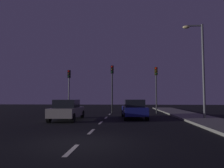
% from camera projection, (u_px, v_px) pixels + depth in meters
% --- Properties ---
extents(ground_plane, '(80.00, 80.00, 0.00)m').
position_uv_depth(ground_plane, '(102.00, 122.00, 14.93)').
color(ground_plane, black).
extents(sidewalk_curb_right, '(3.00, 40.00, 0.15)m').
position_uv_depth(sidewalk_curb_right, '(210.00, 122.00, 14.41)').
color(sidewalk_curb_right, gray).
rests_on(sidewalk_curb_right, ground_plane).
extents(lane_stripe_nearest, '(0.16, 1.60, 0.01)m').
position_uv_depth(lane_stripe_nearest, '(72.00, 150.00, 6.77)').
color(lane_stripe_nearest, silver).
rests_on(lane_stripe_nearest, ground_plane).
extents(lane_stripe_second, '(0.16, 1.60, 0.01)m').
position_uv_depth(lane_stripe_second, '(91.00, 131.00, 10.55)').
color(lane_stripe_second, silver).
rests_on(lane_stripe_second, ground_plane).
extents(lane_stripe_third, '(0.16, 1.60, 0.01)m').
position_uv_depth(lane_stripe_third, '(101.00, 123.00, 14.34)').
color(lane_stripe_third, silver).
rests_on(lane_stripe_third, ground_plane).
extents(lane_stripe_fourth, '(0.16, 1.60, 0.01)m').
position_uv_depth(lane_stripe_fourth, '(106.00, 118.00, 18.12)').
color(lane_stripe_fourth, silver).
rests_on(lane_stripe_fourth, ground_plane).
extents(lane_stripe_fifth, '(0.16, 1.60, 0.01)m').
position_uv_depth(lane_stripe_fifth, '(110.00, 114.00, 21.90)').
color(lane_stripe_fifth, silver).
rests_on(lane_stripe_fifth, ground_plane).
extents(lane_stripe_sixth, '(0.16, 1.60, 0.01)m').
position_uv_depth(lane_stripe_sixth, '(112.00, 112.00, 25.68)').
color(lane_stripe_sixth, silver).
rests_on(lane_stripe_sixth, ground_plane).
extents(traffic_signal_left, '(0.32, 0.38, 4.89)m').
position_uv_depth(traffic_signal_left, '(69.00, 83.00, 23.98)').
color(traffic_signal_left, '#4C4C51').
rests_on(traffic_signal_left, ground_plane).
extents(traffic_signal_center, '(0.32, 0.38, 5.36)m').
position_uv_depth(traffic_signal_center, '(112.00, 80.00, 23.65)').
color(traffic_signal_center, black).
rests_on(traffic_signal_center, ground_plane).
extents(traffic_signal_right, '(0.32, 0.38, 5.14)m').
position_uv_depth(traffic_signal_right, '(156.00, 81.00, 23.30)').
color(traffic_signal_right, '#2D2D30').
rests_on(traffic_signal_right, ground_plane).
extents(car_stopped_ahead, '(2.15, 4.55, 1.56)m').
position_uv_depth(car_stopped_ahead, '(134.00, 109.00, 17.41)').
color(car_stopped_ahead, navy).
rests_on(car_stopped_ahead, ground_plane).
extents(car_adjacent_lane, '(1.98, 4.47, 1.56)m').
position_uv_depth(car_adjacent_lane, '(67.00, 110.00, 16.05)').
color(car_adjacent_lane, gray).
rests_on(car_adjacent_lane, ground_plane).
extents(street_lamp_right, '(1.61, 0.36, 7.55)m').
position_uv_depth(street_lamp_right, '(200.00, 62.00, 16.52)').
color(street_lamp_right, '#4C4C51').
rests_on(street_lamp_right, ground_plane).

